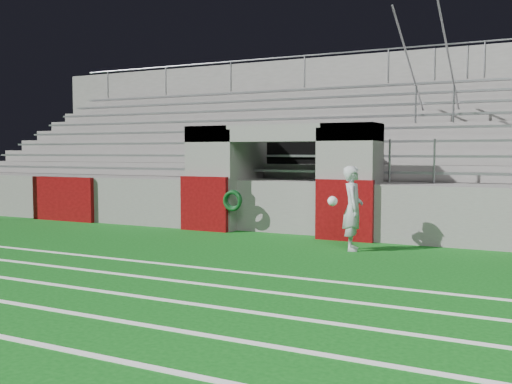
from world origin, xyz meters
The scene contains 4 objects.
ground centered at (0.00, 0.00, 0.00)m, with size 90.00×90.00×0.00m, color #0C4D12.
stadium_structure centered at (0.00, 7.97, 1.49)m, with size 26.00×8.48×5.42m.
goalkeeper_with_ball centered at (2.32, 1.84, 0.84)m, with size 0.73×0.70×1.68m.
hose_coil centered at (-0.98, 2.92, 0.79)m, with size 0.51×0.14×0.52m.
Camera 1 is at (5.58, -9.08, 1.95)m, focal length 40.00 mm.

